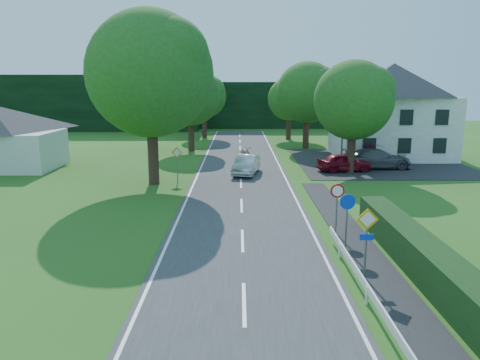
{
  "coord_description": "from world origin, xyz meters",
  "views": [
    {
      "loc": [
        -0.18,
        -7.58,
        6.82
      ],
      "look_at": [
        -0.09,
        16.27,
        1.87
      ],
      "focal_mm": 35.0,
      "sensor_mm": 36.0,
      "label": 1
    }
  ],
  "objects_px": {
    "parked_car_silver_a": "(375,152)",
    "parasol": "(372,154)",
    "moving_car": "(246,165)",
    "parked_car_grey": "(377,159)",
    "streetlight": "(341,113)",
    "parked_car_red": "(344,162)",
    "motorcycle": "(246,152)"
  },
  "relations": [
    {
      "from": "parked_car_silver_a",
      "to": "parasol",
      "type": "relative_size",
      "value": 2.52
    },
    {
      "from": "moving_car",
      "to": "parked_car_grey",
      "type": "xyz_separation_m",
      "value": [
        10.64,
        2.48,
        0.07
      ]
    },
    {
      "from": "streetlight",
      "to": "parked_car_silver_a",
      "type": "xyz_separation_m",
      "value": [
        3.81,
        3.07,
        -3.58
      ]
    },
    {
      "from": "moving_car",
      "to": "parked_car_red",
      "type": "bearing_deg",
      "value": 19.34
    },
    {
      "from": "streetlight",
      "to": "parked_car_grey",
      "type": "distance_m",
      "value": 4.72
    },
    {
      "from": "moving_car",
      "to": "parasol",
      "type": "xyz_separation_m",
      "value": [
        10.74,
        4.4,
        0.19
      ]
    },
    {
      "from": "parked_car_red",
      "to": "parasol",
      "type": "distance_m",
      "value": 4.48
    },
    {
      "from": "moving_car",
      "to": "parked_car_silver_a",
      "type": "height_order",
      "value": "parked_car_silver_a"
    },
    {
      "from": "streetlight",
      "to": "parasol",
      "type": "distance_m",
      "value": 4.97
    },
    {
      "from": "parasol",
      "to": "parked_car_grey",
      "type": "bearing_deg",
      "value": -92.78
    },
    {
      "from": "parked_car_grey",
      "to": "parasol",
      "type": "relative_size",
      "value": 2.67
    },
    {
      "from": "moving_car",
      "to": "motorcycle",
      "type": "xyz_separation_m",
      "value": [
        0.06,
        8.03,
        -0.21
      ]
    },
    {
      "from": "motorcycle",
      "to": "parasol",
      "type": "xyz_separation_m",
      "value": [
        10.68,
        -3.63,
        0.4
      ]
    },
    {
      "from": "streetlight",
      "to": "parasol",
      "type": "height_order",
      "value": "streetlight"
    },
    {
      "from": "moving_car",
      "to": "parasol",
      "type": "bearing_deg",
      "value": 33.2
    },
    {
      "from": "streetlight",
      "to": "moving_car",
      "type": "xyz_separation_m",
      "value": [
        -7.64,
        -2.72,
        -3.7
      ]
    },
    {
      "from": "moving_car",
      "to": "parked_car_red",
      "type": "xyz_separation_m",
      "value": [
        7.68,
        1.14,
        -0.01
      ]
    },
    {
      "from": "moving_car",
      "to": "parked_car_red",
      "type": "relative_size",
      "value": 1.05
    },
    {
      "from": "parked_car_red",
      "to": "parked_car_silver_a",
      "type": "bearing_deg",
      "value": -46.92
    },
    {
      "from": "motorcycle",
      "to": "parked_car_grey",
      "type": "bearing_deg",
      "value": -50.15
    },
    {
      "from": "parked_car_grey",
      "to": "parked_car_silver_a",
      "type": "bearing_deg",
      "value": -16.39
    },
    {
      "from": "parasol",
      "to": "moving_car",
      "type": "bearing_deg",
      "value": -157.7
    },
    {
      "from": "parked_car_red",
      "to": "parasol",
      "type": "height_order",
      "value": "parasol"
    },
    {
      "from": "parked_car_grey",
      "to": "parasol",
      "type": "bearing_deg",
      "value": -5.48
    },
    {
      "from": "streetlight",
      "to": "parked_car_silver_a",
      "type": "relative_size",
      "value": 1.56
    },
    {
      "from": "motorcycle",
      "to": "moving_car",
      "type": "bearing_deg",
      "value": -112.89
    },
    {
      "from": "moving_car",
      "to": "parked_car_grey",
      "type": "height_order",
      "value": "parked_car_grey"
    },
    {
      "from": "motorcycle",
      "to": "parked_car_grey",
      "type": "height_order",
      "value": "parked_car_grey"
    },
    {
      "from": "motorcycle",
      "to": "parked_car_red",
      "type": "xyz_separation_m",
      "value": [
        7.62,
        -6.89,
        0.2
      ]
    },
    {
      "from": "motorcycle",
      "to": "parked_car_red",
      "type": "height_order",
      "value": "parked_car_red"
    },
    {
      "from": "moving_car",
      "to": "streetlight",
      "type": "bearing_deg",
      "value": 30.47
    },
    {
      "from": "parked_car_red",
      "to": "parked_car_silver_a",
      "type": "distance_m",
      "value": 5.98
    }
  ]
}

